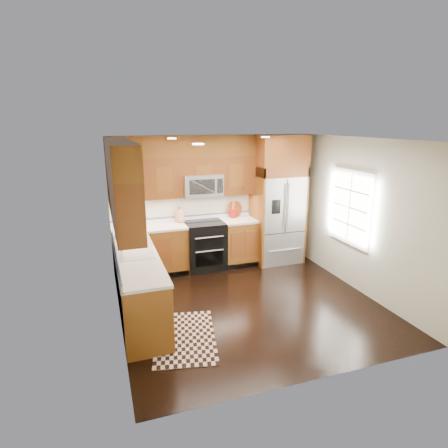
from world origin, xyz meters
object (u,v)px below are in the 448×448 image
object	(u,v)px
rug	(185,337)
knife_block	(179,216)
refrigerator	(278,200)
utensil_crock	(233,211)
range	(205,246)

from	to	relation	value
rug	knife_block	distance (m)	2.80
refrigerator	utensil_crock	xyz separation A→B (m)	(-0.88, 0.23, -0.23)
rug	utensil_crock	bearing A→B (deg)	69.00
knife_block	rug	bearing A→B (deg)	-101.15
range	refrigerator	bearing A→B (deg)	-1.40
range	rug	bearing A→B (deg)	-112.14
range	utensil_crock	world-z (taller)	utensil_crock
refrigerator	utensil_crock	distance (m)	0.94
refrigerator	knife_block	bearing A→B (deg)	172.97
knife_block	utensil_crock	distance (m)	1.12
range	utensil_crock	xyz separation A→B (m)	(0.67, 0.19, 0.60)
range	utensil_crock	bearing A→B (deg)	15.89
range	refrigerator	world-z (taller)	refrigerator
range	utensil_crock	size ratio (longest dim) A/B	2.45
knife_block	range	bearing A→B (deg)	-24.91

